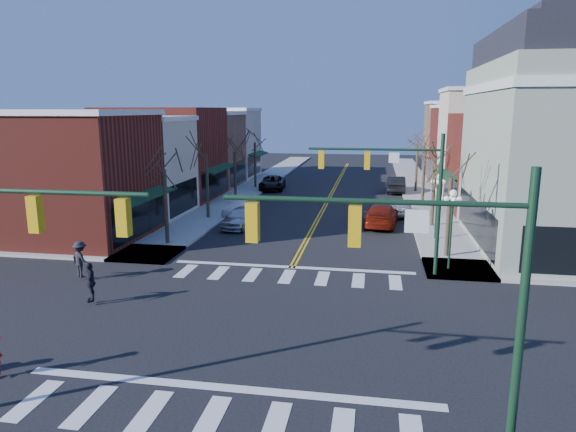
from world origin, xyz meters
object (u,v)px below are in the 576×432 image
at_px(car_left_far, 272,183).
at_px(pedestrian_dark_a, 91,282).
at_px(car_right_mid, 401,207).
at_px(car_left_near, 241,217).
at_px(pedestrian_dark_b, 80,259).
at_px(car_right_near, 381,215).
at_px(car_right_far, 396,184).
at_px(lamppost_corner, 452,216).
at_px(lamppost_midblock, 437,195).
at_px(car_left_mid, 240,207).

relative_size(car_left_far, pedestrian_dark_a, 3.06).
height_order(car_left_far, car_right_mid, car_left_far).
bearing_deg(car_left_near, pedestrian_dark_b, -103.99).
bearing_deg(car_right_near, car_right_far, -90.18).
distance_m(lamppost_corner, car_left_near, 15.73).
height_order(lamppost_corner, pedestrian_dark_b, lamppost_corner).
distance_m(car_left_near, car_right_mid, 13.10).
xyz_separation_m(lamppost_midblock, pedestrian_dark_b, (-18.20, -11.00, -1.89)).
relative_size(car_left_near, pedestrian_dark_a, 2.54).
height_order(car_left_near, car_right_near, car_right_near).
xyz_separation_m(pedestrian_dark_a, pedestrian_dark_b, (-2.25, 2.93, 0.05)).
xyz_separation_m(car_right_far, pedestrian_dark_a, (-14.15, -33.67, 0.18)).
height_order(lamppost_midblock, pedestrian_dark_b, lamppost_midblock).
bearing_deg(car_right_near, car_left_near, 18.50).
relative_size(car_right_mid, pedestrian_dark_b, 2.14).
bearing_deg(car_right_far, car_left_far, 2.06).
xyz_separation_m(lamppost_midblock, car_right_far, (-1.80, 19.74, -2.13)).
xyz_separation_m(car_left_near, car_right_near, (9.93, 2.28, 0.05)).
bearing_deg(pedestrian_dark_a, car_left_near, 144.93).
bearing_deg(lamppost_corner, car_right_far, 93.92).
bearing_deg(car_right_far, car_right_near, 84.49).
height_order(car_right_near, pedestrian_dark_b, pedestrian_dark_b).
xyz_separation_m(car_left_mid, car_right_far, (12.80, 13.81, 0.17)).
relative_size(lamppost_corner, car_left_far, 0.82).
height_order(lamppost_midblock, car_left_far, lamppost_midblock).
distance_m(car_left_mid, car_right_near, 11.40).
distance_m(car_right_near, pedestrian_dark_a, 21.74).
bearing_deg(car_left_mid, car_left_far, 97.80).
distance_m(lamppost_corner, lamppost_midblock, 6.50).
xyz_separation_m(car_left_far, car_right_near, (11.20, -15.50, 0.06)).
relative_size(lamppost_corner, car_left_mid, 1.07).
bearing_deg(car_left_near, car_right_mid, 35.49).
xyz_separation_m(lamppost_corner, car_right_near, (-3.40, 10.33, -2.17)).
height_order(car_right_mid, pedestrian_dark_b, pedestrian_dark_b).
distance_m(car_left_near, car_left_far, 17.83).
bearing_deg(car_left_mid, car_right_near, -2.85).
bearing_deg(car_right_far, pedestrian_dark_b, 62.15).
distance_m(car_left_mid, pedestrian_dark_b, 17.32).
relative_size(lamppost_corner, car_right_near, 0.79).
distance_m(car_left_far, pedestrian_dark_a, 33.29).
bearing_deg(car_right_far, pedestrian_dark_a, 67.43).
xyz_separation_m(lamppost_midblock, car_right_mid, (-1.80, 7.75, -2.29)).
distance_m(car_right_mid, pedestrian_dark_a, 25.89).
height_order(car_left_near, car_left_mid, car_left_near).
xyz_separation_m(car_left_mid, car_left_far, (0.00, 13.40, 0.07)).
bearing_deg(lamppost_midblock, pedestrian_dark_a, -138.87).
distance_m(car_right_far, pedestrian_dark_b, 34.84).
distance_m(car_left_far, pedestrian_dark_b, 30.55).
relative_size(lamppost_midblock, pedestrian_dark_b, 2.36).
distance_m(car_left_near, car_left_mid, 4.57).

